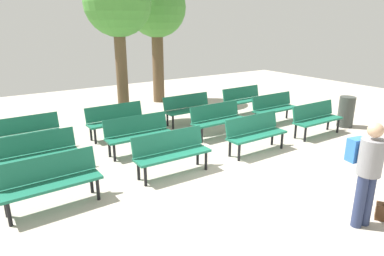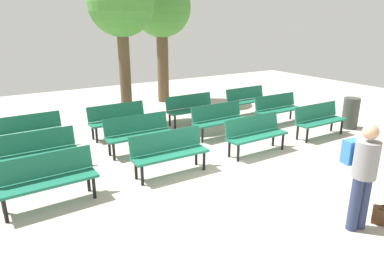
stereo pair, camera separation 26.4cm
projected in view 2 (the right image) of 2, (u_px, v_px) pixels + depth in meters
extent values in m
plane|color=#B2A899|center=(263.00, 191.00, 6.33)|extent=(24.00, 24.00, 0.00)
cube|color=#19664C|center=(49.00, 183.00, 5.69)|extent=(1.61, 0.49, 0.05)
cube|color=#19664C|center=(44.00, 165.00, 5.78)|extent=(1.60, 0.17, 0.40)
cylinder|color=black|center=(5.00, 211.00, 5.26)|extent=(0.06, 0.06, 0.40)
cylinder|color=black|center=(94.00, 188.00, 6.00)|extent=(0.06, 0.06, 0.40)
cylinder|color=black|center=(3.00, 202.00, 5.52)|extent=(0.06, 0.06, 0.40)
cylinder|color=black|center=(89.00, 181.00, 6.26)|extent=(0.06, 0.06, 0.40)
cube|color=#19664C|center=(171.00, 155.00, 6.88)|extent=(1.61, 0.47, 0.05)
cube|color=#19664C|center=(166.00, 141.00, 6.97)|extent=(1.60, 0.15, 0.40)
cylinder|color=black|center=(142.00, 176.00, 6.48)|extent=(0.06, 0.06, 0.40)
cylinder|color=black|center=(204.00, 161.00, 7.16)|extent=(0.06, 0.06, 0.40)
cylinder|color=black|center=(136.00, 170.00, 6.74)|extent=(0.06, 0.06, 0.40)
cylinder|color=black|center=(196.00, 156.00, 7.42)|extent=(0.06, 0.06, 0.40)
cube|color=#19664C|center=(257.00, 136.00, 8.01)|extent=(1.60, 0.45, 0.05)
cube|color=#19664C|center=(252.00, 124.00, 8.10)|extent=(1.60, 0.13, 0.40)
cylinder|color=black|center=(238.00, 153.00, 7.59)|extent=(0.06, 0.06, 0.40)
cylinder|color=black|center=(283.00, 142.00, 8.30)|extent=(0.06, 0.06, 0.40)
cylinder|color=black|center=(229.00, 149.00, 7.85)|extent=(0.06, 0.06, 0.40)
cylinder|color=black|center=(273.00, 138.00, 8.56)|extent=(0.06, 0.06, 0.40)
cube|color=#19664C|center=(321.00, 122.00, 9.17)|extent=(1.60, 0.45, 0.05)
cube|color=#19664C|center=(316.00, 111.00, 9.26)|extent=(1.60, 0.13, 0.40)
cylinder|color=black|center=(307.00, 136.00, 8.76)|extent=(0.06, 0.06, 0.40)
cylinder|color=black|center=(342.00, 127.00, 9.45)|extent=(0.06, 0.06, 0.40)
cylinder|color=black|center=(297.00, 132.00, 9.02)|extent=(0.06, 0.06, 0.40)
cylinder|color=black|center=(332.00, 124.00, 9.72)|extent=(0.06, 0.06, 0.40)
cube|color=#19664C|center=(37.00, 155.00, 6.86)|extent=(1.60, 0.44, 0.05)
cube|color=#19664C|center=(34.00, 141.00, 6.95)|extent=(1.60, 0.12, 0.40)
cylinder|color=black|center=(0.00, 176.00, 6.45)|extent=(0.06, 0.06, 0.40)
cylinder|color=black|center=(75.00, 161.00, 7.15)|extent=(0.06, 0.06, 0.40)
cylinder|color=black|center=(72.00, 156.00, 7.41)|extent=(0.06, 0.06, 0.40)
cube|color=#19664C|center=(140.00, 135.00, 8.06)|extent=(1.61, 0.47, 0.05)
cube|color=#19664C|center=(136.00, 123.00, 8.15)|extent=(1.60, 0.16, 0.40)
cylinder|color=black|center=(114.00, 152.00, 7.65)|extent=(0.06, 0.06, 0.40)
cylinder|color=black|center=(169.00, 141.00, 8.33)|extent=(0.06, 0.06, 0.40)
cylinder|color=black|center=(110.00, 148.00, 7.92)|extent=(0.06, 0.06, 0.40)
cylinder|color=black|center=(164.00, 138.00, 8.60)|extent=(0.06, 0.06, 0.40)
cube|color=#19664C|center=(221.00, 121.00, 9.18)|extent=(1.61, 0.46, 0.05)
cube|color=#19664C|center=(216.00, 111.00, 9.27)|extent=(1.60, 0.15, 0.40)
cylinder|color=black|center=(202.00, 135.00, 8.76)|extent=(0.06, 0.06, 0.40)
cylinder|color=black|center=(244.00, 127.00, 9.48)|extent=(0.06, 0.06, 0.40)
cylinder|color=black|center=(196.00, 132.00, 9.02)|extent=(0.06, 0.06, 0.40)
cylinder|color=black|center=(236.00, 124.00, 9.74)|extent=(0.06, 0.06, 0.40)
cube|color=#19664C|center=(279.00, 110.00, 10.36)|extent=(1.60, 0.44, 0.05)
cube|color=#19664C|center=(275.00, 101.00, 10.45)|extent=(1.60, 0.12, 0.40)
cylinder|color=black|center=(265.00, 122.00, 9.95)|extent=(0.06, 0.06, 0.40)
cylinder|color=black|center=(298.00, 115.00, 10.65)|extent=(0.06, 0.06, 0.40)
cylinder|color=black|center=(258.00, 119.00, 10.21)|extent=(0.06, 0.06, 0.40)
cylinder|color=black|center=(291.00, 113.00, 10.91)|extent=(0.06, 0.06, 0.40)
cube|color=#19664C|center=(29.00, 135.00, 8.10)|extent=(1.61, 0.48, 0.05)
cube|color=#19664C|center=(26.00, 123.00, 8.19)|extent=(1.60, 0.16, 0.40)
cylinder|color=black|center=(62.00, 140.00, 8.41)|extent=(0.06, 0.06, 0.40)
cylinder|color=black|center=(59.00, 137.00, 8.66)|extent=(0.06, 0.06, 0.40)
cube|color=#19664C|center=(119.00, 121.00, 9.20)|extent=(1.61, 0.48, 0.05)
cube|color=#19664C|center=(116.00, 111.00, 9.29)|extent=(1.60, 0.16, 0.40)
cylinder|color=black|center=(97.00, 135.00, 8.77)|extent=(0.06, 0.06, 0.40)
cylinder|color=black|center=(146.00, 127.00, 9.50)|extent=(0.06, 0.06, 0.40)
cylinder|color=black|center=(93.00, 132.00, 9.03)|extent=(0.06, 0.06, 0.40)
cylinder|color=black|center=(141.00, 124.00, 9.76)|extent=(0.06, 0.06, 0.40)
cube|color=#19664C|center=(192.00, 110.00, 10.37)|extent=(1.60, 0.45, 0.05)
cube|color=#19664C|center=(189.00, 101.00, 10.45)|extent=(1.60, 0.13, 0.40)
cylinder|color=black|center=(175.00, 122.00, 9.95)|extent=(0.06, 0.06, 0.40)
cylinder|color=black|center=(214.00, 115.00, 10.66)|extent=(0.06, 0.06, 0.40)
cylinder|color=black|center=(170.00, 119.00, 10.21)|extent=(0.06, 0.06, 0.40)
cylinder|color=black|center=(208.00, 113.00, 10.92)|extent=(0.06, 0.06, 0.40)
cube|color=#19664C|center=(248.00, 101.00, 11.52)|extent=(1.61, 0.48, 0.05)
cube|color=#19664C|center=(245.00, 93.00, 11.61)|extent=(1.60, 0.16, 0.40)
cylinder|color=black|center=(235.00, 112.00, 11.10)|extent=(0.06, 0.06, 0.40)
cylinder|color=black|center=(266.00, 106.00, 11.83)|extent=(0.06, 0.06, 0.40)
cylinder|color=black|center=(229.00, 110.00, 11.35)|extent=(0.06, 0.06, 0.40)
cylinder|color=black|center=(260.00, 104.00, 12.09)|extent=(0.06, 0.06, 0.40)
cylinder|color=brown|center=(125.00, 75.00, 10.28)|extent=(0.34, 0.34, 2.95)
sphere|color=#478E38|center=(121.00, 3.00, 9.66)|extent=(1.92, 1.92, 1.92)
cylinder|color=brown|center=(163.00, 65.00, 13.06)|extent=(0.43, 0.43, 2.87)
sphere|color=#478E38|center=(161.00, 7.00, 12.44)|extent=(2.16, 2.16, 2.16)
cylinder|color=navy|center=(363.00, 202.00, 5.08)|extent=(0.16, 0.16, 0.85)
cylinder|color=navy|center=(355.00, 204.00, 5.03)|extent=(0.16, 0.16, 0.85)
cylinder|color=gray|center=(366.00, 160.00, 4.85)|extent=(0.40, 0.40, 0.55)
sphere|color=tan|center=(371.00, 132.00, 4.72)|extent=(0.22, 0.22, 0.22)
cube|color=blue|center=(352.00, 152.00, 5.07)|extent=(0.31, 0.23, 0.36)
cube|color=#4C2D19|center=(383.00, 216.00, 5.26)|extent=(0.31, 0.37, 0.26)
cylinder|color=#383D38|center=(351.00, 113.00, 9.95)|extent=(0.45, 0.45, 0.90)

